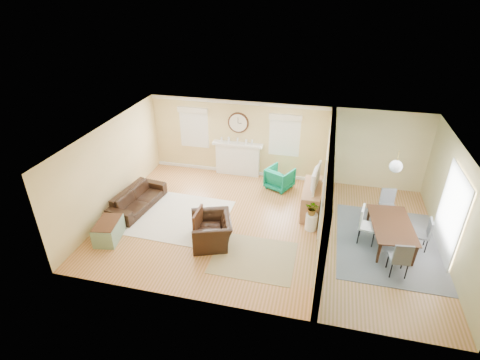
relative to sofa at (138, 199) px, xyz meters
The scene contains 29 objects.
floor 3.88m from the sofa, ahead, with size 9.00×9.00×0.00m, color #9E672B.
wall_back 4.95m from the sofa, 37.14° to the left, with size 9.00×0.02×2.60m, color tan.
wall_front 5.04m from the sofa, 38.49° to the right, with size 9.00×0.02×2.60m, color tan.
wall_left 1.19m from the sofa, behind, with size 0.02×6.00×2.60m, color tan.
wall_right 8.43m from the sofa, ahead, with size 0.02×6.00×2.60m, color tan.
ceiling 4.50m from the sofa, ahead, with size 9.00×6.00×0.02m, color white.
partition 5.48m from the sofa, ahead, with size 0.17×6.00×2.60m.
fireplace 3.68m from the sofa, 49.89° to the left, with size 1.70×0.30×1.17m.
wall_clock 4.05m from the sofa, 50.74° to the left, with size 0.70×0.07×0.70m.
window_left 3.29m from the sofa, 74.20° to the left, with size 1.05×0.13×1.42m.
window_right 5.05m from the sofa, 36.34° to the left, with size 1.05×0.13×1.42m.
french_doors 8.36m from the sofa, ahead, with size 0.06×1.70×2.20m.
pendant 7.12m from the sofa, ahead, with size 0.30×0.30×0.55m.
rug_cream 1.36m from the sofa, ahead, with size 2.79×2.42×0.01m, color beige.
rug_jute 4.08m from the sofa, 20.65° to the right, with size 2.00×1.63×0.01m, color tan.
rug_grey 7.11m from the sofa, ahead, with size 2.62×3.28×0.01m, color slate.
sofa is the anchor object (origin of this frame).
eames_chair 2.85m from the sofa, 22.41° to the right, with size 1.13×0.99×0.74m, color black.
green_chair 4.48m from the sofa, 28.95° to the left, with size 0.76×0.78×0.71m, color #006947.
trunk 1.58m from the sofa, 90.91° to the right, with size 0.70×0.99×0.52m.
credenza 5.10m from the sofa, 11.32° to the left, with size 0.51×1.50×0.80m.
tv 5.15m from the sofa, 11.36° to the left, with size 1.09×0.14×0.62m, color black.
garden_stool 5.09m from the sofa, ahead, with size 0.32×0.32×0.47m, color white.
potted_plant 5.10m from the sofa, ahead, with size 0.36×0.31×0.40m, color #337F33.
dining_table 7.11m from the sofa, ahead, with size 1.78×0.99×0.62m, color #462213.
dining_chair_n 7.19m from the sofa, ahead, with size 0.46×0.46×0.92m.
dining_chair_s 7.23m from the sofa, ahead, with size 0.46×0.46×0.94m.
dining_chair_w 6.52m from the sofa, ahead, with size 0.51×0.51×1.00m.
dining_chair_e 7.78m from the sofa, ahead, with size 0.42×0.42×0.87m.
Camera 1 is at (1.29, -8.41, 6.07)m, focal length 28.00 mm.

